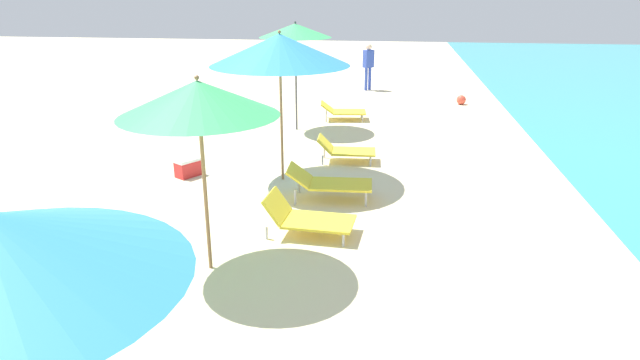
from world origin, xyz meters
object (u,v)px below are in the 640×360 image
object	(u,v)px
lounger_fourth_inland	(328,182)
cooler_box	(188,167)
umbrella_fourth	(280,50)
lounger_third_shoreside	(306,217)
umbrella_third	(198,98)
beach_ball	(461,100)
lounger_fourth_shoreside	(345,149)
umbrella_farthest	(295,31)
lounger_farthest_shoreside	(342,111)
person_walking_near	(368,62)

from	to	relation	value
lounger_fourth_inland	cooler_box	xyz separation A→B (m)	(-2.90, 0.88, -0.14)
lounger_fourth_inland	umbrella_fourth	bearing A→B (deg)	134.21
umbrella_fourth	lounger_third_shoreside	bearing A→B (deg)	-70.69
umbrella_third	lounger_third_shoreside	distance (m)	2.60
beach_ball	cooler_box	distance (m)	9.94
lounger_fourth_inland	beach_ball	size ratio (longest dim) A/B	5.06
lounger_fourth_inland	cooler_box	bearing A→B (deg)	160.58
umbrella_third	umbrella_fourth	bearing A→B (deg)	85.89
lounger_fourth_shoreside	umbrella_farthest	world-z (taller)	umbrella_farthest
lounger_farthest_shoreside	lounger_fourth_shoreside	bearing A→B (deg)	-90.40
beach_ball	person_walking_near	bearing A→B (deg)	144.88
lounger_fourth_inland	umbrella_farthest	size ratio (longest dim) A/B	0.55
umbrella_third	lounger_fourth_shoreside	xyz separation A→B (m)	(1.36, 4.91, -2.01)
lounger_fourth_shoreside	person_walking_near	bearing A→B (deg)	86.99
umbrella_third	lounger_third_shoreside	size ratio (longest dim) A/B	1.88
lounger_fourth_shoreside	lounger_fourth_inland	world-z (taller)	lounger_fourth_inland
umbrella_farthest	lounger_farthest_shoreside	bearing A→B (deg)	49.11
person_walking_near	lounger_third_shoreside	bearing A→B (deg)	135.91
umbrella_farthest	lounger_farthest_shoreside	xyz separation A→B (m)	(1.09, 1.26, -2.25)
lounger_fourth_shoreside	person_walking_near	world-z (taller)	person_walking_near
umbrella_third	umbrella_fourth	xyz separation A→B (m)	(0.26, 3.64, 0.19)
beach_ball	cooler_box	world-z (taller)	cooler_box
umbrella_fourth	cooler_box	xyz separation A→B (m)	(-1.89, -0.07, -2.30)
lounger_fourth_shoreside	person_walking_near	size ratio (longest dim) A/B	0.76
lounger_third_shoreside	umbrella_farthest	world-z (taller)	umbrella_farthest
lounger_fourth_shoreside	lounger_farthest_shoreside	size ratio (longest dim) A/B	0.95
umbrella_farthest	person_walking_near	bearing A→B (deg)	75.50
lounger_fourth_inland	beach_ball	xyz separation A→B (m)	(3.22, 8.71, -0.18)
lounger_fourth_shoreside	cooler_box	size ratio (longest dim) A/B	2.25
lounger_third_shoreside	lounger_farthest_shoreside	xyz separation A→B (m)	(-0.17, 7.59, -0.02)
umbrella_third	person_walking_near	bearing A→B (deg)	84.05
lounger_fourth_shoreside	beach_ball	bearing A→B (deg)	61.62
umbrella_farthest	beach_ball	world-z (taller)	umbrella_farthest
umbrella_third	lounger_farthest_shoreside	size ratio (longest dim) A/B	1.94
person_walking_near	umbrella_third	bearing A→B (deg)	131.37
umbrella_farthest	person_walking_near	world-z (taller)	umbrella_farthest
lounger_third_shoreside	umbrella_fourth	world-z (taller)	umbrella_fourth
umbrella_third	lounger_fourth_shoreside	distance (m)	5.48
umbrella_third	lounger_fourth_inland	distance (m)	3.56
lounger_fourth_inland	beach_ball	bearing A→B (deg)	67.17
lounger_fourth_shoreside	umbrella_third	bearing A→B (deg)	-108.23
lounger_fourth_shoreside	umbrella_farthest	size ratio (longest dim) A/B	0.46
lounger_third_shoreside	lounger_fourth_shoreside	world-z (taller)	lounger_third_shoreside
umbrella_third	cooler_box	world-z (taller)	umbrella_third
beach_ball	cooler_box	size ratio (longest dim) A/B	0.53
umbrella_third	cooler_box	size ratio (longest dim) A/B	4.61
umbrella_farthest	cooler_box	size ratio (longest dim) A/B	4.93
lounger_fourth_inland	person_walking_near	xyz separation A→B (m)	(0.14, 10.88, 0.67)
lounger_farthest_shoreside	beach_ball	bearing A→B (deg)	29.70
lounger_farthest_shoreside	umbrella_fourth	bearing A→B (deg)	-104.10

